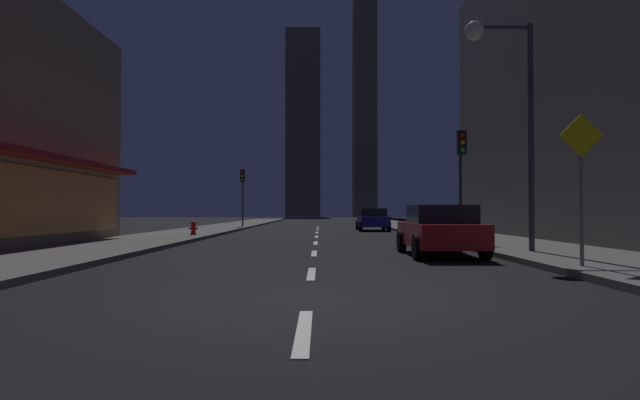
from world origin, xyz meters
The scene contains 13 objects.
ground_plane centered at (0.00, 32.00, -0.05)m, with size 78.00×136.00×0.10m, color black.
sidewalk_right centered at (7.00, 32.00, 0.07)m, with size 4.00×76.00×0.15m, color #605E59.
sidewalk_left centered at (-7.00, 32.00, 0.07)m, with size 4.00×76.00×0.15m, color #605E59.
lane_marking_center centered at (0.00, 16.20, 0.01)m, with size 0.16×38.60×0.01m.
skyscraper_distant_tall centered at (-3.61, 113.32, 20.91)m, with size 7.69×7.20×41.82m, color brown.
skyscraper_distant_mid centered at (10.00, 110.84, 30.93)m, with size 5.07×7.45×61.86m, color #5F5A47.
car_parked_near centered at (3.60, 7.60, 0.74)m, with size 1.98×4.24×1.45m.
car_parked_far centered at (3.60, 27.19, 0.74)m, with size 1.98×4.24×1.45m.
fire_hydrant_far_left centered at (-5.90, 17.99, 0.45)m, with size 0.42×0.30×0.65m.
traffic_light_near_right centered at (5.50, 12.43, 3.19)m, with size 0.32×0.48×4.20m.
traffic_light_far_left centered at (-5.50, 31.51, 3.19)m, with size 0.32×0.48×4.20m.
street_lamp_right centered at (5.38, 7.53, 5.07)m, with size 1.96×0.56×6.58m.
pedestrian_crossing_sign centered at (5.60, 3.37, 2.02)m, with size 0.91×0.08×3.15m.
Camera 1 is at (0.17, -7.75, 1.29)m, focal length 30.17 mm.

